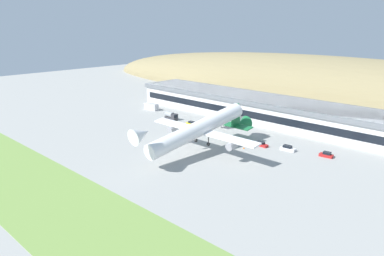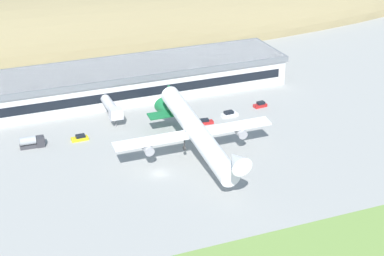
{
  "view_description": "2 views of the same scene",
  "coord_description": "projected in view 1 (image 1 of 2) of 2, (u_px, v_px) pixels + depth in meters",
  "views": [
    {
      "loc": [
        83.11,
        -75.45,
        38.26
      ],
      "look_at": [
        10.71,
        -0.14,
        8.52
      ],
      "focal_mm": 35.0,
      "sensor_mm": 36.0,
      "label": 1
    },
    {
      "loc": [
        -41.81,
        -123.54,
        72.29
      ],
      "look_at": [
        9.34,
        3.15,
        8.68
      ],
      "focal_mm": 60.0,
      "sensor_mm": 36.0,
      "label": 2
    }
  ],
  "objects": [
    {
      "name": "service_car_1",
      "position": [
        288.0,
        148.0,
        115.25
      ],
      "size": [
        4.72,
        2.23,
        1.61
      ],
      "color": "silver",
      "rests_on": "ground_plane"
    },
    {
      "name": "cargo_airplane",
      "position": [
        200.0,
        129.0,
        111.68
      ],
      "size": [
        40.0,
        49.33,
        11.32
      ],
      "color": "white"
    },
    {
      "name": "grass_strip_foreground",
      "position": [
        35.0,
        189.0,
        88.58
      ],
      "size": [
        370.35,
        23.76,
        0.08
      ],
      "primitive_type": "cube",
      "color": "#759947",
      "rests_on": "ground_plane"
    },
    {
      "name": "ground_plane",
      "position": [
        168.0,
        147.0,
        118.18
      ],
      "size": [
        411.5,
        411.5,
        0.0
      ],
      "primitive_type": "plane",
      "color": "#9E9E99"
    },
    {
      "name": "fuel_truck",
      "position": [
        171.0,
        116.0,
        151.79
      ],
      "size": [
        6.25,
        2.46,
        3.01
      ],
      "color": "#333338",
      "rests_on": "ground_plane"
    },
    {
      "name": "service_car_0",
      "position": [
        326.0,
        155.0,
        109.71
      ],
      "size": [
        4.0,
        2.11,
        1.59
      ],
      "color": "#B21E1E",
      "rests_on": "ground_plane"
    },
    {
      "name": "terminal_building",
      "position": [
        255.0,
        106.0,
        152.21
      ],
      "size": [
        114.82,
        21.1,
        9.29
      ],
      "color": "silver",
      "rests_on": "ground_plane"
    },
    {
      "name": "traffic_cone_1",
      "position": [
        244.0,
        143.0,
        121.09
      ],
      "size": [
        0.52,
        0.52,
        0.58
      ],
      "color": "orange",
      "rests_on": "ground_plane"
    },
    {
      "name": "traffic_cone_0",
      "position": [
        244.0,
        148.0,
        117.03
      ],
      "size": [
        0.52,
        0.52,
        0.58
      ],
      "color": "orange",
      "rests_on": "ground_plane"
    },
    {
      "name": "service_car_2",
      "position": [
        261.0,
        144.0,
        119.35
      ],
      "size": [
        4.73,
        2.04,
        1.46
      ],
      "color": "#B21E1E",
      "rests_on": "ground_plane"
    },
    {
      "name": "box_truck",
      "position": [
        151.0,
        107.0,
        168.26
      ],
      "size": [
        7.35,
        2.87,
        2.98
      ],
      "color": "silver",
      "rests_on": "ground_plane"
    },
    {
      "name": "hill_backdrop",
      "position": [
        323.0,
        96.0,
        200.9
      ],
      "size": [
        345.27,
        73.73,
        42.17
      ],
      "primitive_type": "ellipsoid",
      "color": "#8E7F56",
      "rests_on": "ground_plane"
    },
    {
      "name": "service_car_3",
      "position": [
        191.0,
        123.0,
        143.65
      ],
      "size": [
        4.34,
        1.86,
        1.49
      ],
      "color": "gold",
      "rests_on": "ground_plane"
    },
    {
      "name": "jetway_0",
      "position": [
        227.0,
        116.0,
        141.19
      ],
      "size": [
        3.38,
        12.63,
        5.43
      ],
      "color": "silver",
      "rests_on": "ground_plane"
    }
  ]
}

